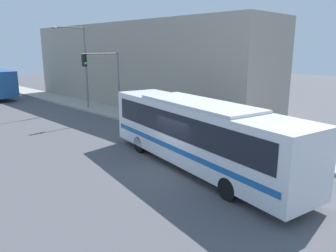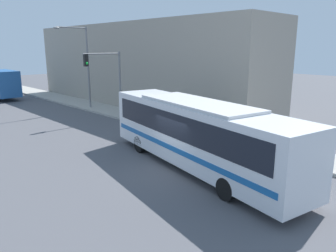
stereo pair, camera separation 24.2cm
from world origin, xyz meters
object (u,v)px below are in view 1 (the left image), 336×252
object	(u,v)px
city_bus	(198,131)
street_lamp	(81,60)
traffic_light_pole	(106,73)
pedestrian_near_corner	(200,117)
parking_meter	(134,108)
fire_hydrant	(183,126)

from	to	relation	value
city_bus	street_lamp	size ratio (longest dim) A/B	1.68
traffic_light_pole	pedestrian_near_corner	size ratio (longest dim) A/B	2.76
traffic_light_pole	parking_meter	world-z (taller)	traffic_light_pole
parking_meter	pedestrian_near_corner	world-z (taller)	pedestrian_near_corner
parking_meter	traffic_light_pole	bearing A→B (deg)	115.43
traffic_light_pole	pedestrian_near_corner	bearing A→B (deg)	-77.98
traffic_light_pole	street_lamp	distance (m)	5.17
city_bus	fire_hydrant	world-z (taller)	city_bus
traffic_light_pole	street_lamp	xyz separation A→B (m)	(0.79, 5.04, 0.82)
city_bus	fire_hydrant	xyz separation A→B (m)	(4.23, 4.86, -1.34)
traffic_light_pole	pedestrian_near_corner	distance (m)	8.69
fire_hydrant	street_lamp	world-z (taller)	street_lamp
street_lamp	pedestrian_near_corner	distance (m)	13.61
traffic_light_pole	street_lamp	size ratio (longest dim) A/B	0.71
fire_hydrant	parking_meter	xyz separation A→B (m)	(-0.00, 5.23, 0.52)
parking_meter	street_lamp	size ratio (longest dim) A/B	0.18
fire_hydrant	traffic_light_pole	size ratio (longest dim) A/B	0.14
city_bus	traffic_light_pole	distance (m)	12.74
parking_meter	pedestrian_near_corner	size ratio (longest dim) A/B	0.69
traffic_light_pole	street_lamp	world-z (taller)	street_lamp
pedestrian_near_corner	street_lamp	bearing A→B (deg)	94.07
city_bus	parking_meter	world-z (taller)	city_bus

